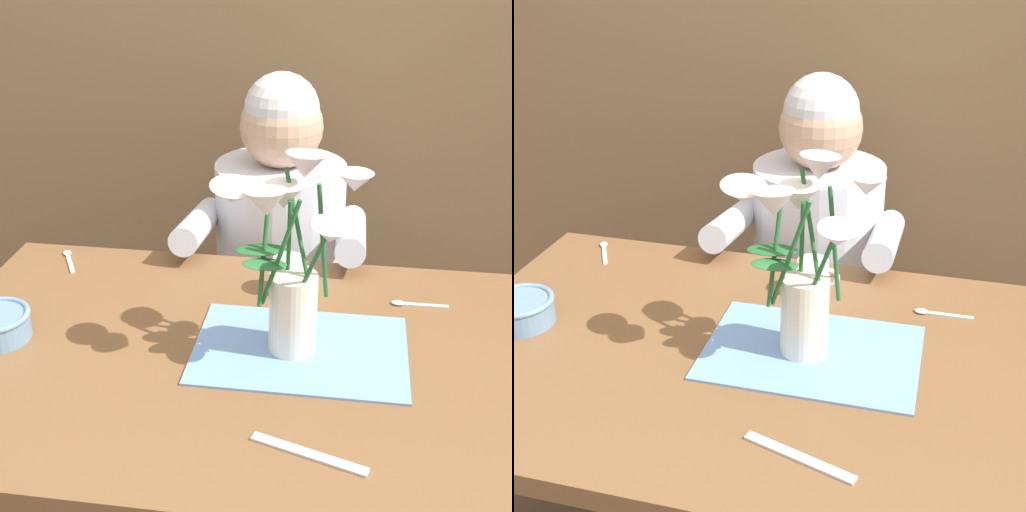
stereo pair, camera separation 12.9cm
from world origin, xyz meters
The scene contains 9 objects.
wood_panel_backdrop centered at (0.00, 1.05, 1.25)m, with size 4.00×0.10×2.50m, color brown.
dining_table centered at (0.00, 0.00, 0.64)m, with size 1.20×0.80×0.74m.
seated_person centered at (0.01, 0.62, 0.56)m, with size 0.45×0.47×1.14m.
striped_placemat centered at (0.12, 0.02, 0.74)m, with size 0.40×0.28×0.01m, color #6B93D1.
flower_vase centered at (0.10, 0.02, 0.94)m, with size 0.30×0.21×0.38m.
dinner_knife centered at (0.16, -0.26, 0.74)m, with size 0.19×0.02×0.01m, color silver.
ceramic_mug centered at (0.08, 0.25, 0.78)m, with size 0.09×0.07×0.08m.
spoon_0 centered at (0.33, 0.23, 0.74)m, with size 0.12×0.02×0.01m.
spoon_1 centered at (-0.46, 0.33, 0.74)m, with size 0.07×0.11×0.01m.
Camera 1 is at (0.20, -1.10, 1.50)m, focal length 49.75 mm.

